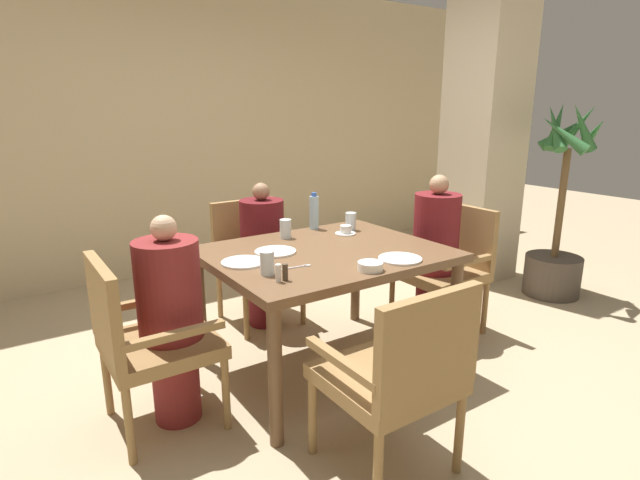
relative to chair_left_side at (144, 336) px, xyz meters
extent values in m
plane|color=tan|center=(1.08, 0.00, -0.51)|extent=(16.00, 16.00, 0.00)
cube|color=#C6B289|center=(1.08, 2.48, 0.89)|extent=(8.00, 0.06, 2.80)
cube|color=beige|center=(3.34, 0.70, 0.84)|extent=(0.57, 0.57, 2.70)
cube|color=brown|center=(1.08, 0.00, 0.24)|extent=(1.35, 1.09, 0.05)
cylinder|color=brown|center=(0.47, -0.49, -0.15)|extent=(0.07, 0.07, 0.72)
cylinder|color=brown|center=(1.70, -0.49, -0.15)|extent=(0.07, 0.07, 0.72)
cylinder|color=brown|center=(0.47, 0.49, -0.15)|extent=(0.07, 0.07, 0.72)
cylinder|color=brown|center=(1.70, 0.49, -0.15)|extent=(0.07, 0.07, 0.72)
cube|color=olive|center=(0.08, 0.00, -0.07)|extent=(0.53, 0.53, 0.07)
cube|color=olive|center=(-0.16, 0.00, 0.18)|extent=(0.05, 0.53, 0.44)
cube|color=olive|center=(0.08, 0.25, 0.08)|extent=(0.48, 0.04, 0.04)
cube|color=olive|center=(0.08, -0.25, 0.08)|extent=(0.48, 0.04, 0.04)
cylinder|color=olive|center=(0.32, 0.24, -0.31)|extent=(0.04, 0.04, 0.40)
cylinder|color=olive|center=(0.32, -0.24, -0.31)|extent=(0.04, 0.04, 0.40)
cylinder|color=olive|center=(-0.15, 0.24, -0.31)|extent=(0.04, 0.04, 0.40)
cylinder|color=olive|center=(-0.15, -0.24, -0.31)|extent=(0.04, 0.04, 0.40)
cylinder|color=maroon|center=(0.14, 0.00, -0.27)|extent=(0.24, 0.24, 0.47)
cylinder|color=maroon|center=(0.14, 0.00, 0.21)|extent=(0.32, 0.32, 0.50)
sphere|color=tan|center=(0.14, 0.00, 0.53)|extent=(0.13, 0.13, 0.13)
cube|color=olive|center=(1.08, 0.87, -0.07)|extent=(0.53, 0.53, 0.07)
cube|color=olive|center=(1.08, 1.12, 0.18)|extent=(0.53, 0.05, 0.44)
cube|color=olive|center=(1.33, 0.87, 0.08)|extent=(0.04, 0.48, 0.04)
cube|color=olive|center=(0.84, 0.87, 0.08)|extent=(0.04, 0.48, 0.04)
cylinder|color=olive|center=(1.32, 0.64, -0.31)|extent=(0.04, 0.04, 0.40)
cylinder|color=olive|center=(0.85, 0.64, -0.31)|extent=(0.04, 0.04, 0.40)
cylinder|color=olive|center=(1.32, 1.11, -0.31)|extent=(0.04, 0.04, 0.40)
cylinder|color=olive|center=(0.85, 1.11, -0.31)|extent=(0.04, 0.04, 0.40)
cylinder|color=#5B1419|center=(1.08, 0.81, -0.27)|extent=(0.24, 0.24, 0.47)
cylinder|color=#5B1419|center=(1.08, 0.81, 0.20)|extent=(0.32, 0.32, 0.49)
sphere|color=#997051|center=(1.08, 0.81, 0.51)|extent=(0.12, 0.12, 0.12)
cube|color=olive|center=(2.09, 0.00, -0.07)|extent=(0.53, 0.53, 0.07)
cube|color=olive|center=(2.33, 0.00, 0.18)|extent=(0.05, 0.53, 0.44)
cube|color=olive|center=(2.09, -0.25, 0.08)|extent=(0.48, 0.04, 0.04)
cube|color=olive|center=(2.09, 0.25, 0.08)|extent=(0.48, 0.04, 0.04)
cylinder|color=olive|center=(1.85, -0.24, -0.31)|extent=(0.04, 0.04, 0.40)
cylinder|color=olive|center=(1.85, 0.24, -0.31)|extent=(0.04, 0.04, 0.40)
cylinder|color=olive|center=(2.32, -0.24, -0.31)|extent=(0.04, 0.04, 0.40)
cylinder|color=olive|center=(2.32, 0.24, -0.31)|extent=(0.04, 0.04, 0.40)
cylinder|color=maroon|center=(2.03, 0.00, -0.27)|extent=(0.24, 0.24, 0.47)
cylinder|color=maroon|center=(2.03, 0.00, 0.24)|extent=(0.32, 0.32, 0.55)
sphere|color=tan|center=(2.03, 0.00, 0.58)|extent=(0.13, 0.13, 0.13)
cube|color=olive|center=(0.81, -0.87, -0.07)|extent=(0.53, 0.53, 0.07)
cube|color=olive|center=(0.81, -1.12, 0.18)|extent=(0.53, 0.05, 0.44)
cube|color=olive|center=(0.57, -0.87, 0.08)|extent=(0.04, 0.48, 0.04)
cube|color=olive|center=(1.06, -0.87, 0.08)|extent=(0.04, 0.48, 0.04)
cylinder|color=olive|center=(0.58, -0.64, -0.31)|extent=(0.04, 0.04, 0.40)
cylinder|color=olive|center=(1.05, -0.64, -0.31)|extent=(0.04, 0.04, 0.40)
cylinder|color=olive|center=(0.58, -1.11, -0.31)|extent=(0.04, 0.04, 0.40)
cylinder|color=olive|center=(1.05, -1.11, -0.31)|extent=(0.04, 0.04, 0.40)
cylinder|color=#4C4238|center=(3.47, -0.05, -0.33)|extent=(0.47, 0.47, 0.35)
cylinder|color=brown|center=(3.47, -0.05, 0.30)|extent=(0.06, 0.06, 0.92)
cone|color=#2D6633|center=(3.59, -0.03, 0.93)|extent=(0.14, 0.34, 0.40)
cone|color=#2D6633|center=(3.59, 0.07, 0.89)|extent=(0.36, 0.35, 0.33)
cone|color=#2D6633|center=(3.44, 0.06, 0.94)|extent=(0.32, 0.17, 0.41)
cone|color=#2D6633|center=(3.36, 0.02, 0.93)|extent=(0.26, 0.34, 0.40)
cone|color=#2D6633|center=(3.30, -0.10, 0.89)|extent=(0.21, 0.41, 0.33)
cone|color=#2D6633|center=(3.44, -0.16, 0.94)|extent=(0.33, 0.16, 0.41)
cone|color=#2D6633|center=(3.60, -0.16, 0.88)|extent=(0.34, 0.37, 0.31)
cylinder|color=white|center=(0.57, 0.03, 0.27)|extent=(0.24, 0.24, 0.01)
cylinder|color=white|center=(0.81, 0.12, 0.27)|extent=(0.24, 0.24, 0.01)
cylinder|color=white|center=(1.32, -0.40, 0.27)|extent=(0.24, 0.24, 0.01)
cylinder|color=white|center=(1.42, 0.24, 0.27)|extent=(0.14, 0.14, 0.01)
cylinder|color=white|center=(1.42, 0.24, 0.30)|extent=(0.08, 0.08, 0.05)
cylinder|color=white|center=(1.06, -0.45, 0.29)|extent=(0.13, 0.13, 0.05)
cylinder|color=#A3C6DB|center=(1.33, 0.49, 0.38)|extent=(0.06, 0.06, 0.23)
cylinder|color=#3359B2|center=(1.33, 0.49, 0.51)|extent=(0.04, 0.04, 0.03)
cylinder|color=silver|center=(0.59, -0.21, 0.33)|extent=(0.07, 0.07, 0.12)
cylinder|color=silver|center=(1.03, 0.38, 0.33)|extent=(0.07, 0.07, 0.12)
cylinder|color=silver|center=(1.51, 0.31, 0.33)|extent=(0.07, 0.07, 0.12)
cylinder|color=white|center=(0.58, -0.34, 0.31)|extent=(0.03, 0.03, 0.09)
cylinder|color=#4C3D2D|center=(0.62, -0.34, 0.31)|extent=(0.03, 0.03, 0.09)
cube|color=silver|center=(0.75, -0.19, 0.27)|extent=(0.16, 0.03, 0.00)
cube|color=silver|center=(0.83, -0.20, 0.27)|extent=(0.04, 0.03, 0.00)
camera|label=1|loc=(-0.53, -2.35, 1.09)|focal=28.00mm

